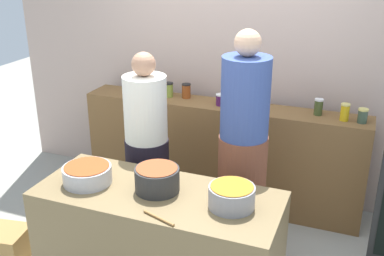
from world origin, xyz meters
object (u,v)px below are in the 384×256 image
(preserve_jar_0, at_px, (137,87))
(wooden_spoon, at_px, (159,218))
(preserve_jar_3, at_px, (186,91))
(preserve_jar_8, at_px, (363,116))
(preserve_jar_6, at_px, (318,107))
(preserve_jar_1, at_px, (146,88))
(preserve_jar_4, at_px, (221,100))
(cook_in_cap, at_px, (243,158))
(cook_with_tongs, at_px, (147,157))
(cooking_pot_left, at_px, (87,174))
(preserve_jar_7, at_px, (345,112))
(preserve_jar_2, at_px, (169,90))
(preserve_jar_5, at_px, (241,102))
(cooking_pot_center, at_px, (157,179))
(bread_crate, at_px, (2,244))
(cooking_pot_right, at_px, (232,196))

(preserve_jar_0, relative_size, wooden_spoon, 0.53)
(preserve_jar_3, distance_m, preserve_jar_8, 1.62)
(preserve_jar_0, xyz_separation_m, preserve_jar_3, (0.52, 0.04, 0.00))
(preserve_jar_6, bearing_deg, preserve_jar_3, 178.70)
(preserve_jar_1, xyz_separation_m, preserve_jar_4, (0.79, -0.04, -0.02))
(preserve_jar_1, relative_size, cook_in_cap, 0.08)
(preserve_jar_0, xyz_separation_m, preserve_jar_8, (2.13, -0.05, -0.01))
(preserve_jar_0, xyz_separation_m, cook_with_tongs, (0.49, -0.77, -0.35))
(preserve_jar_8, height_order, wooden_spoon, preserve_jar_8)
(preserve_jar_6, relative_size, cook_with_tongs, 0.09)
(cooking_pot_left, bearing_deg, preserve_jar_3, 84.32)
(wooden_spoon, relative_size, cook_in_cap, 0.14)
(preserve_jar_3, bearing_deg, preserve_jar_0, -175.16)
(preserve_jar_1, bearing_deg, cook_with_tongs, -63.32)
(preserve_jar_7, distance_m, cooking_pot_left, 2.16)
(preserve_jar_2, relative_size, preserve_jar_5, 1.31)
(preserve_jar_1, height_order, cooking_pot_center, preserve_jar_1)
(preserve_jar_3, relative_size, cooking_pot_center, 0.45)
(preserve_jar_5, xyz_separation_m, preserve_jar_7, (0.90, -0.01, 0.02))
(cooking_pot_left, distance_m, cook_with_tongs, 0.72)
(preserve_jar_0, xyz_separation_m, cooking_pot_left, (0.37, -1.46, -0.20))
(preserve_jar_5, xyz_separation_m, cook_with_tongs, (-0.60, -0.73, -0.33))
(preserve_jar_4, bearing_deg, preserve_jar_3, 166.28)
(cooking_pot_center, bearing_deg, bread_crate, -173.08)
(preserve_jar_1, xyz_separation_m, cook_with_tongs, (0.38, -0.76, -0.35))
(preserve_jar_0, relative_size, preserve_jar_4, 1.24)
(preserve_jar_3, bearing_deg, preserve_jar_5, -7.72)
(preserve_jar_2, bearing_deg, preserve_jar_5, -3.77)
(preserve_jar_2, height_order, preserve_jar_5, preserve_jar_2)
(preserve_jar_2, bearing_deg, preserve_jar_6, 0.02)
(preserve_jar_5, xyz_separation_m, bread_crate, (-1.55, -1.51, -0.93))
(preserve_jar_8, bearing_deg, cooking_pot_center, -133.21)
(preserve_jar_1, bearing_deg, preserve_jar_7, -1.15)
(preserve_jar_5, height_order, cooking_pot_center, preserve_jar_5)
(preserve_jar_5, relative_size, cook_in_cap, 0.06)
(preserve_jar_8, bearing_deg, cooking_pot_left, -141.27)
(cooking_pot_left, xyz_separation_m, cooking_pot_right, (1.05, 0.06, 0.01))
(preserve_jar_2, xyz_separation_m, bread_crate, (-0.81, -1.56, -0.95))
(cooking_pot_right, relative_size, bread_crate, 0.73)
(preserve_jar_5, relative_size, cooking_pot_left, 0.31)
(bread_crate, bearing_deg, cook_with_tongs, 39.54)
(cooking_pot_right, bearing_deg, preserve_jar_8, 62.13)
(preserve_jar_4, distance_m, cooking_pot_right, 1.46)
(preserve_jar_6, bearing_deg, cooking_pot_center, -122.40)
(preserve_jar_6, relative_size, cook_in_cap, 0.08)
(cooking_pot_right, bearing_deg, preserve_jar_0, 135.15)
(preserve_jar_2, relative_size, bread_crate, 0.34)
(cook_with_tongs, height_order, cook_in_cap, cook_in_cap)
(preserve_jar_2, height_order, preserve_jar_4, preserve_jar_2)
(preserve_jar_6, xyz_separation_m, preserve_jar_8, (0.37, -0.06, -0.01))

